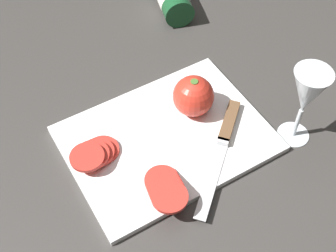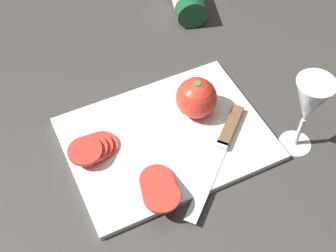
{
  "view_description": "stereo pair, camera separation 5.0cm",
  "coord_description": "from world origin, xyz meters",
  "px_view_note": "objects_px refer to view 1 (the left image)",
  "views": [
    {
      "loc": [
        0.28,
        0.48,
        0.77
      ],
      "look_at": [
        -0.0,
        -0.0,
        0.04
      ],
      "focal_mm": 50.0,
      "sensor_mm": 36.0,
      "label": 1
    },
    {
      "loc": [
        0.24,
        0.51,
        0.77
      ],
      "look_at": [
        -0.0,
        -0.0,
        0.04
      ],
      "focal_mm": 50.0,
      "sensor_mm": 36.0,
      "label": 2
    }
  ],
  "objects_px": {
    "tomato_slice_stack_near": "(166,188)",
    "tomato_slice_stack_far": "(95,153)",
    "knife": "(226,133)",
    "wine_glass": "(307,95)",
    "whole_tomato": "(193,96)"
  },
  "relations": [
    {
      "from": "wine_glass",
      "to": "tomato_slice_stack_near",
      "type": "height_order",
      "value": "wine_glass"
    },
    {
      "from": "knife",
      "to": "wine_glass",
      "type": "bearing_deg",
      "value": 111.88
    },
    {
      "from": "knife",
      "to": "tomato_slice_stack_far",
      "type": "relative_size",
      "value": 2.2
    },
    {
      "from": "whole_tomato",
      "to": "tomato_slice_stack_far",
      "type": "bearing_deg",
      "value": 1.69
    },
    {
      "from": "wine_glass",
      "to": "whole_tomato",
      "type": "distance_m",
      "value": 0.22
    },
    {
      "from": "wine_glass",
      "to": "knife",
      "type": "xyz_separation_m",
      "value": [
        0.13,
        -0.06,
        -0.1
      ]
    },
    {
      "from": "knife",
      "to": "tomato_slice_stack_far",
      "type": "distance_m",
      "value": 0.26
    },
    {
      "from": "whole_tomato",
      "to": "tomato_slice_stack_near",
      "type": "xyz_separation_m",
      "value": [
        0.15,
        0.14,
        -0.03
      ]
    },
    {
      "from": "whole_tomato",
      "to": "tomato_slice_stack_far",
      "type": "distance_m",
      "value": 0.23
    },
    {
      "from": "knife",
      "to": "tomato_slice_stack_near",
      "type": "height_order",
      "value": "tomato_slice_stack_near"
    },
    {
      "from": "tomato_slice_stack_near",
      "to": "knife",
      "type": "bearing_deg",
      "value": -162.33
    },
    {
      "from": "wine_glass",
      "to": "knife",
      "type": "bearing_deg",
      "value": -26.58
    },
    {
      "from": "tomato_slice_stack_near",
      "to": "tomato_slice_stack_far",
      "type": "height_order",
      "value": "tomato_slice_stack_near"
    },
    {
      "from": "knife",
      "to": "tomato_slice_stack_near",
      "type": "xyz_separation_m",
      "value": [
        0.17,
        0.05,
        0.01
      ]
    },
    {
      "from": "tomato_slice_stack_near",
      "to": "whole_tomato",
      "type": "bearing_deg",
      "value": -136.21
    }
  ]
}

